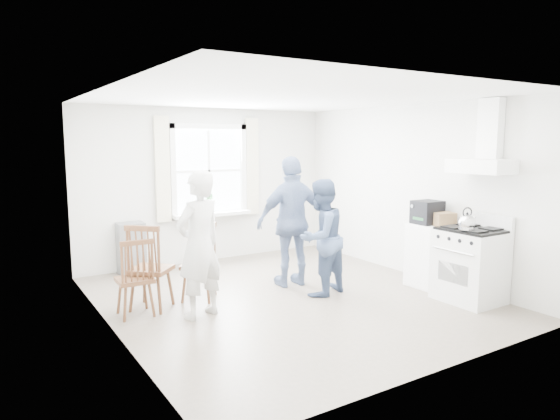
% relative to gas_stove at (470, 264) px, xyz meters
% --- Properties ---
extents(room_shell, '(4.62, 5.12, 2.64)m').
position_rel_gas_stove_xyz_m(room_shell, '(-1.91, 1.35, 0.82)').
color(room_shell, '#76695B').
rests_on(room_shell, ground).
extents(window_assembly, '(1.88, 0.24, 1.70)m').
position_rel_gas_stove_xyz_m(window_assembly, '(-1.91, 3.80, 0.98)').
color(window_assembly, white).
rests_on(window_assembly, room_shell).
extents(range_hood, '(0.45, 0.76, 0.94)m').
position_rel_gas_stove_xyz_m(range_hood, '(0.16, -0.00, 1.42)').
color(range_hood, white).
rests_on(range_hood, room_shell).
extents(shelf_unit, '(0.40, 0.30, 0.80)m').
position_rel_gas_stove_xyz_m(shelf_unit, '(-3.31, 3.68, -0.08)').
color(shelf_unit, slate).
rests_on(shelf_unit, ground).
extents(gas_stove, '(0.68, 0.76, 1.12)m').
position_rel_gas_stove_xyz_m(gas_stove, '(0.00, 0.00, 0.00)').
color(gas_stove, silver).
rests_on(gas_stove, ground).
extents(kettle, '(0.21, 0.21, 0.30)m').
position_rel_gas_stove_xyz_m(kettle, '(-0.20, -0.07, 0.57)').
color(kettle, silver).
rests_on(kettle, gas_stove).
extents(low_cabinet, '(0.50, 0.55, 0.90)m').
position_rel_gas_stove_xyz_m(low_cabinet, '(0.07, 0.70, -0.03)').
color(low_cabinet, white).
rests_on(low_cabinet, ground).
extents(stereo_stack, '(0.37, 0.34, 0.33)m').
position_rel_gas_stove_xyz_m(stereo_stack, '(0.04, 0.77, 0.58)').
color(stereo_stack, black).
rests_on(stereo_stack, low_cabinet).
extents(cardboard_box, '(0.33, 0.27, 0.18)m').
position_rel_gas_stove_xyz_m(cardboard_box, '(0.11, 0.54, 0.51)').
color(cardboard_box, olive).
rests_on(cardboard_box, low_cabinet).
extents(windsor_chair_a, '(0.41, 0.41, 0.95)m').
position_rel_gas_stove_xyz_m(windsor_chair_a, '(-3.81, 1.66, 0.09)').
color(windsor_chair_a, '#4F2D19').
rests_on(windsor_chair_a, ground).
extents(windsor_chair_b, '(0.63, 0.63, 1.08)m').
position_rel_gas_stove_xyz_m(windsor_chair_b, '(-3.65, 1.81, 0.18)').
color(windsor_chair_b, '#4F2D19').
rests_on(windsor_chair_b, ground).
extents(windsor_chair_c, '(0.58, 0.59, 1.01)m').
position_rel_gas_stove_xyz_m(windsor_chair_c, '(-2.84, 1.86, 0.13)').
color(windsor_chair_c, '#4F2D19').
rests_on(windsor_chair_c, ground).
extents(person_left, '(0.79, 0.79, 1.73)m').
position_rel_gas_stove_xyz_m(person_left, '(-3.17, 1.31, 0.38)').
color(person_left, silver).
rests_on(person_left, ground).
extents(person_mid, '(0.94, 0.94, 1.56)m').
position_rel_gas_stove_xyz_m(person_mid, '(-1.46, 1.25, 0.30)').
color(person_mid, '#43577D').
rests_on(person_mid, ground).
extents(person_right, '(1.21, 1.21, 1.85)m').
position_rel_gas_stove_xyz_m(person_right, '(-1.54, 1.81, 0.44)').
color(person_right, navy).
rests_on(person_right, ground).
extents(potted_plant, '(0.23, 0.23, 0.33)m').
position_rel_gas_stove_xyz_m(potted_plant, '(-1.99, 3.71, 0.53)').
color(potted_plant, '#2F6B34').
rests_on(potted_plant, window_assembly).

